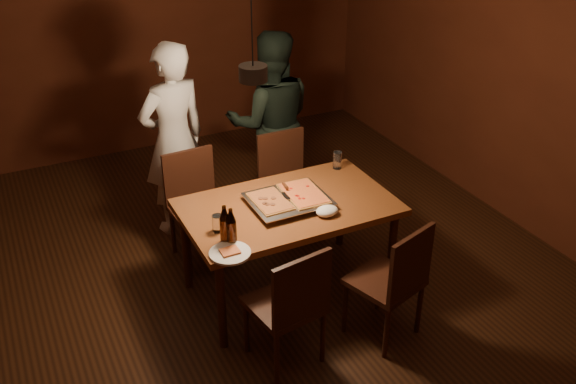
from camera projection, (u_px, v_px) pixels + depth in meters
name	position (u px, v px, depth m)	size (l,w,h in m)	color
room_shell	(255.00, 125.00, 4.16)	(6.00, 6.00, 6.00)	#351C0E
dining_table	(288.00, 213.00, 4.60)	(1.50, 0.90, 0.75)	brown
chair_far_left	(195.00, 196.00, 5.10)	(0.44, 0.44, 0.49)	#38190F
chair_far_right	(286.00, 175.00, 5.41)	(0.42, 0.42, 0.49)	#38190F
chair_near_left	(292.00, 299.00, 3.97)	(0.48, 0.48, 0.49)	#38190F
chair_near_right	(396.00, 274.00, 4.19)	(0.53, 0.53, 0.49)	#38190F
pizza_tray	(288.00, 201.00, 4.55)	(0.55, 0.45, 0.05)	silver
pizza_meat	(270.00, 201.00, 4.49)	(0.22, 0.35, 0.02)	maroon
pizza_cheese	(304.00, 193.00, 4.58)	(0.25, 0.40, 0.02)	gold
spatula	(289.00, 195.00, 4.55)	(0.09, 0.24, 0.04)	silver
beer_bottle_a	(225.00, 224.00, 4.08)	(0.07, 0.07, 0.26)	black
beer_bottle_b	(231.00, 226.00, 4.07)	(0.07, 0.07, 0.25)	black
water_glass_left	(218.00, 223.00, 4.22)	(0.07, 0.07, 0.12)	silver
water_glass_right	(337.00, 160.00, 5.02)	(0.07, 0.07, 0.14)	silver
plate_slice	(230.00, 253.00, 4.01)	(0.26, 0.26, 0.03)	white
napkin	(327.00, 211.00, 4.41)	(0.16, 0.12, 0.07)	white
diner_white	(174.00, 140.00, 5.32)	(0.61, 0.40, 1.67)	silver
diner_dark	(271.00, 122.00, 5.68)	(0.80, 0.62, 1.64)	black
pendant_lamp	(253.00, 72.00, 3.98)	(0.18, 0.18, 1.10)	black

